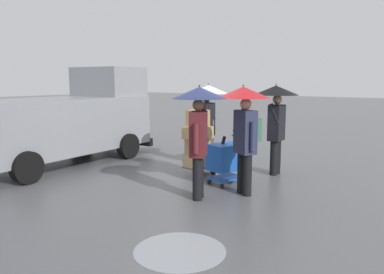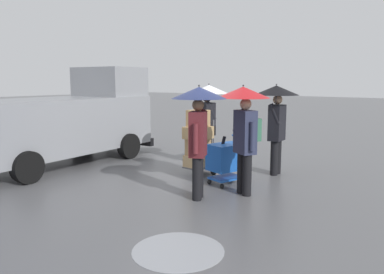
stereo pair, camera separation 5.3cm
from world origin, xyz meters
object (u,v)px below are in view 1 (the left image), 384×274
Objects in this scene: cargo_van_parked_right at (66,120)px; pedestrian_far_side at (207,105)px; pedestrian_pink_side at (199,115)px; pedestrian_white_side at (245,115)px; pedestrian_black_side at (276,108)px; hand_dolly_boxes at (198,141)px; shopping_cart_vendor at (227,158)px.

cargo_van_parked_right is 2.53× the size of pedestrian_far_side.
pedestrian_pink_side is 1.00× the size of pedestrian_white_side.
cargo_van_parked_right is 2.53× the size of pedestrian_black_side.
cargo_van_parked_right reaches higher than pedestrian_white_side.
hand_dolly_boxes is 1.97m from pedestrian_black_side.
shopping_cart_vendor is 0.99m from hand_dolly_boxes.
shopping_cart_vendor is at bearing -86.25° from pedestrian_pink_side.
cargo_van_parked_right is at bearing 3.44° from pedestrian_white_side.
pedestrian_far_side reaches higher than shopping_cart_vendor.
cargo_van_parked_right is 3.82m from pedestrian_far_side.
pedestrian_white_side is (-0.55, -0.75, -0.01)m from pedestrian_pink_side.
cargo_van_parked_right is 5.21× the size of shopping_cart_vendor.
cargo_van_parked_right is 5.51m from pedestrian_black_side.
pedestrian_pink_side is 1.00× the size of pedestrian_black_side.
hand_dolly_boxes is 0.72× the size of pedestrian_pink_side.
pedestrian_black_side is (-1.42, -1.14, 0.76)m from hand_dolly_boxes.
shopping_cart_vendor is at bearing 70.33° from pedestrian_black_side.
pedestrian_white_side is at bearing 157.48° from hand_dolly_boxes.
pedestrian_black_side reaches higher than shopping_cart_vendor.
pedestrian_far_side is at bearing -67.98° from hand_dolly_boxes.
shopping_cart_vendor is (-4.58, -0.71, -0.61)m from cargo_van_parked_right.
pedestrian_pink_side is (-1.00, 1.39, 0.76)m from hand_dolly_boxes.
pedestrian_black_side is at bearing -157.57° from cargo_van_parked_right.
pedestrian_pink_side and pedestrian_white_side have the same top height.
cargo_van_parked_right is 3.80m from hand_dolly_boxes.
shopping_cart_vendor is at bearing -171.17° from cargo_van_parked_right.
shopping_cart_vendor is 1.25m from pedestrian_white_side.
hand_dolly_boxes is at bearing 38.83° from pedestrian_black_side.
pedestrian_pink_side is 2.57m from pedestrian_black_side.
cargo_van_parked_right is 2.53× the size of pedestrian_pink_side.
shopping_cart_vendor is 0.49× the size of pedestrian_far_side.
pedestrian_white_side is 2.54m from pedestrian_far_side.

